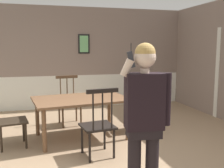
{
  "coord_description": "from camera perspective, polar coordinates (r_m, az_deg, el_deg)",
  "views": [
    {
      "loc": [
        -0.81,
        -3.76,
        1.64
      ],
      "look_at": [
        0.04,
        -0.67,
        1.19
      ],
      "focal_mm": 41.94,
      "sensor_mm": 36.0,
      "label": 1
    }
  ],
  "objects": [
    {
      "name": "ground_plane",
      "position": [
        4.18,
        -3.04,
        -15.18
      ],
      "size": [
        7.53,
        7.53,
        0.0
      ],
      "primitive_type": "plane",
      "color": "#9E7F60"
    },
    {
      "name": "room_back_partition",
      "position": [
        7.24,
        -8.96,
        5.24
      ],
      "size": [
        6.47,
        0.17,
        2.72
      ],
      "color": "gray",
      "rests_on": "ground_plane"
    },
    {
      "name": "dining_table",
      "position": [
        4.78,
        -6.77,
        -4.0
      ],
      "size": [
        1.78,
        1.28,
        0.74
      ],
      "rotation": [
        0.0,
        0.0,
        0.13
      ],
      "color": "brown",
      "rests_on": "ground_plane"
    },
    {
      "name": "chair_near_window",
      "position": [
        5.27,
        6.15,
        -4.8
      ],
      "size": [
        0.42,
        0.42,
        1.04
      ],
      "rotation": [
        0.0,
        0.0,
        1.61
      ],
      "color": "black",
      "rests_on": "ground_plane"
    },
    {
      "name": "chair_by_doorway",
      "position": [
        3.96,
        -2.97,
        -8.82
      ],
      "size": [
        0.53,
        0.53,
        1.07
      ],
      "rotation": [
        0.0,
        0.0,
        0.14
      ],
      "color": "black",
      "rests_on": "ground_plane"
    },
    {
      "name": "chair_at_table_head",
      "position": [
        4.65,
        -21.4,
        -7.38
      ],
      "size": [
        0.53,
        0.53,
        0.92
      ],
      "rotation": [
        0.0,
        0.0,
        4.87
      ],
      "color": "#2D2319",
      "rests_on": "ground_plane"
    },
    {
      "name": "chair_opposite_corner",
      "position": [
        5.7,
        -9.32,
        -3.79
      ],
      "size": [
        0.53,
        0.53,
        1.04
      ],
      "rotation": [
        0.0,
        0.0,
        3.26
      ],
      "color": "#513823",
      "rests_on": "ground_plane"
    },
    {
      "name": "person_figure",
      "position": [
        2.72,
        7.14,
        -6.44
      ],
      "size": [
        0.55,
        0.26,
        1.69
      ],
      "rotation": [
        0.0,
        0.0,
        3.02
      ],
      "color": "black",
      "rests_on": "ground_plane"
    }
  ]
}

